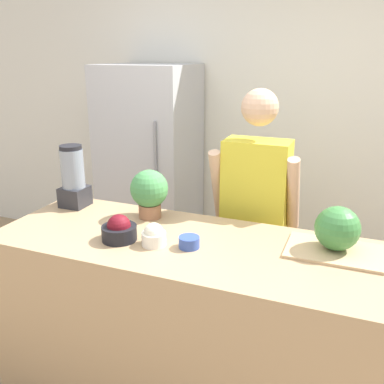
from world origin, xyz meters
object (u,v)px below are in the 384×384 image
(bowl_cherries, at_px, (119,230))
(bowl_cream, at_px, (154,236))
(refrigerator, at_px, (151,170))
(watermelon, at_px, (337,228))
(bowl_small_blue, at_px, (189,242))
(potted_plant, at_px, (149,191))
(blender, at_px, (73,178))
(person, at_px, (254,220))

(bowl_cherries, xyz_separation_m, bowl_cream, (0.19, 0.01, -0.00))
(refrigerator, relative_size, watermelon, 8.27)
(bowl_small_blue, distance_m, potted_plant, 0.48)
(watermelon, height_order, bowl_cherries, watermelon)
(refrigerator, relative_size, blender, 4.60)
(bowl_small_blue, height_order, potted_plant, potted_plant)
(refrigerator, bearing_deg, bowl_cream, -62.23)
(refrigerator, xyz_separation_m, bowl_cherries, (0.56, -1.44, 0.11))
(person, height_order, blender, person)
(bowl_cream, bearing_deg, refrigerator, 117.77)
(bowl_cream, height_order, potted_plant, potted_plant)
(bowl_small_blue, bearing_deg, bowl_cherries, -172.35)
(potted_plant, bearing_deg, bowl_small_blue, -38.60)
(bowl_cream, bearing_deg, watermelon, 16.99)
(bowl_cherries, relative_size, bowl_small_blue, 1.74)
(watermelon, distance_m, bowl_cream, 0.87)
(watermelon, distance_m, potted_plant, 1.02)
(watermelon, bearing_deg, person, 138.10)
(bowl_cream, xyz_separation_m, blender, (-0.70, 0.32, 0.13))
(potted_plant, bearing_deg, watermelon, -3.88)
(bowl_cream, xyz_separation_m, potted_plant, (-0.19, 0.32, 0.11))
(bowl_cherries, bearing_deg, bowl_cream, 3.59)
(bowl_small_blue, bearing_deg, refrigerator, 123.57)
(bowl_cherries, bearing_deg, refrigerator, 111.41)
(bowl_cherries, height_order, potted_plant, potted_plant)
(watermelon, bearing_deg, blender, 177.52)
(bowl_cream, height_order, bowl_small_blue, bowl_cream)
(refrigerator, height_order, bowl_cherries, refrigerator)
(bowl_cherries, height_order, blender, blender)
(bowl_cherries, bearing_deg, person, 53.84)
(bowl_cream, relative_size, blender, 0.32)
(watermelon, distance_m, bowl_cherries, 1.05)
(watermelon, relative_size, bowl_small_blue, 2.07)
(bowl_small_blue, relative_size, blender, 0.27)
(refrigerator, bearing_deg, blender, -87.18)
(blender, xyz_separation_m, potted_plant, (0.51, 0.00, -0.03))
(bowl_cream, bearing_deg, blender, 155.37)
(person, relative_size, bowl_cherries, 9.30)
(refrigerator, xyz_separation_m, watermelon, (1.58, -1.17, 0.18))
(watermelon, xyz_separation_m, bowl_cream, (-0.83, -0.25, -0.07))
(person, xyz_separation_m, bowl_small_blue, (-0.16, -0.66, 0.11))
(bowl_small_blue, distance_m, blender, 0.93)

